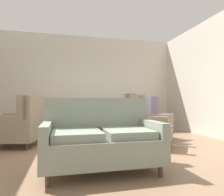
# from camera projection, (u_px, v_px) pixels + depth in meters

# --- Properties ---
(ground) EXTENTS (8.48, 8.48, 0.00)m
(ground) POSITION_uv_depth(u_px,v_px,m) (105.00, 150.00, 3.91)
(ground) COLOR #896B51
(wall_back) EXTENTS (6.21, 0.08, 3.16)m
(wall_back) POSITION_uv_depth(u_px,v_px,m) (87.00, 83.00, 6.88)
(wall_back) COLOR silver
(wall_back) RESTS_ON ground
(wall_right) EXTENTS (0.08, 4.24, 3.16)m
(wall_right) POSITION_uv_depth(u_px,v_px,m) (206.00, 78.00, 5.53)
(wall_right) COLOR silver
(wall_right) RESTS_ON ground
(baseboard_back) EXTENTS (6.05, 0.03, 0.12)m
(baseboard_back) POSITION_uv_depth(u_px,v_px,m) (87.00, 128.00, 6.80)
(baseboard_back) COLOR #4C3323
(baseboard_back) RESTS_ON ground
(coffee_table) EXTENTS (0.94, 0.94, 0.51)m
(coffee_table) POSITION_uv_depth(u_px,v_px,m) (92.00, 125.00, 4.45)
(coffee_table) COLOR #4C3323
(coffee_table) RESTS_ON ground
(porcelain_vase) EXTENTS (0.19, 0.19, 0.33)m
(porcelain_vase) POSITION_uv_depth(u_px,v_px,m) (92.00, 114.00, 4.51)
(porcelain_vase) COLOR #4C7A66
(porcelain_vase) RESTS_ON coffee_table
(settee) EXTENTS (1.54, 0.89, 0.98)m
(settee) POSITION_uv_depth(u_px,v_px,m) (101.00, 140.00, 2.76)
(settee) COLOR gray
(settee) RESTS_ON ground
(armchair_back_corner) EXTENTS (1.12, 1.11, 0.98)m
(armchair_back_corner) POSITION_uv_depth(u_px,v_px,m) (53.00, 122.00, 5.13)
(armchair_back_corner) COLOR gray
(armchair_back_corner) RESTS_ON ground
(armchair_near_window) EXTENTS (1.05, 1.02, 1.01)m
(armchair_near_window) POSITION_uv_depth(u_px,v_px,m) (111.00, 119.00, 5.92)
(armchair_near_window) COLOR gray
(armchair_near_window) RESTS_ON ground
(armchair_near_sideboard) EXTENTS (1.01, 0.93, 1.05)m
(armchair_near_sideboard) POSITION_uv_depth(u_px,v_px,m) (20.00, 125.00, 4.17)
(armchair_near_sideboard) COLOR gray
(armchair_near_sideboard) RESTS_ON ground
(armchair_far_left) EXTENTS (1.07, 1.08, 1.05)m
(armchair_far_left) POSITION_uv_depth(u_px,v_px,m) (148.00, 121.00, 5.15)
(armchair_far_left) COLOR slate
(armchair_far_left) RESTS_ON ground
(armchair_beside_settee) EXTENTS (1.16, 1.14, 1.08)m
(armchair_beside_settee) POSITION_uv_depth(u_px,v_px,m) (145.00, 125.00, 4.22)
(armchair_beside_settee) COLOR gray
(armchair_beside_settee) RESTS_ON ground
(sideboard) EXTENTS (1.02, 0.42, 1.06)m
(sideboard) POSITION_uv_depth(u_px,v_px,m) (140.00, 115.00, 7.00)
(sideboard) COLOR #4C3323
(sideboard) RESTS_ON ground
(gramophone) EXTENTS (0.45, 0.50, 0.49)m
(gramophone) POSITION_uv_depth(u_px,v_px,m) (142.00, 99.00, 6.93)
(gramophone) COLOR #4C3323
(gramophone) RESTS_ON sideboard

